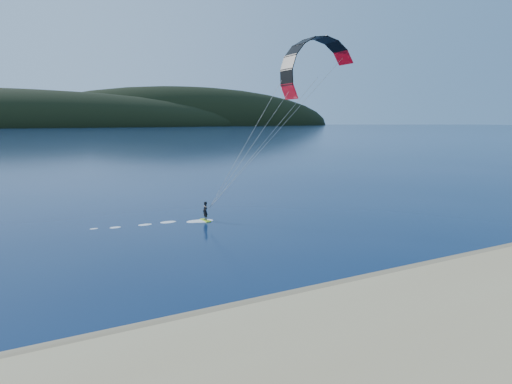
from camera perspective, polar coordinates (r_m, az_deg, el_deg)
ground at (r=18.73m, az=4.62°, el=-20.82°), size 1800.00×1800.00×0.00m
wet_sand at (r=22.19m, az=-1.87°, el=-15.58°), size 220.00×2.50×0.10m
headland at (r=758.99m, az=-27.48°, el=7.63°), size 1200.00×310.00×140.00m
kitesurfer_near at (r=41.80m, az=7.39°, el=14.08°), size 24.61×6.84×17.45m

